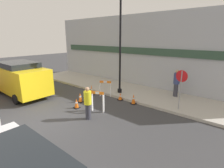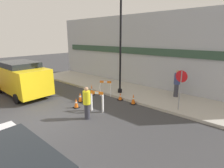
# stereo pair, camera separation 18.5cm
# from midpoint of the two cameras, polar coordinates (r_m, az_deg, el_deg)

# --- Properties ---
(ground_plane) EXTENTS (60.00, 60.00, 0.00)m
(ground_plane) POSITION_cam_midpoint_polar(r_m,az_deg,el_deg) (9.17, -20.22, -10.60)
(ground_plane) COLOR #38383A
(sidewalk_slab) EXTENTS (18.00, 3.32, 0.15)m
(sidewalk_slab) POSITION_cam_midpoint_polar(r_m,az_deg,el_deg) (12.96, 4.16, -1.78)
(sidewalk_slab) COLOR #ADA89E
(sidewalk_slab) RESTS_ON ground_plane
(storefront_facade) EXTENTS (18.00, 0.22, 5.50)m
(storefront_facade) POSITION_cam_midpoint_polar(r_m,az_deg,el_deg) (13.86, 8.77, 10.49)
(storefront_facade) COLOR #A3A8B2
(storefront_facade) RESTS_ON ground_plane
(streetlamp_post) EXTENTS (0.44, 0.44, 6.29)m
(streetlamp_post) POSITION_cam_midpoint_polar(r_m,az_deg,el_deg) (11.45, 3.31, 16.56)
(streetlamp_post) COLOR black
(streetlamp_post) RESTS_ON sidewalk_slab
(stop_sign) EXTENTS (0.60, 0.07, 2.09)m
(stop_sign) POSITION_cam_midpoint_polar(r_m,az_deg,el_deg) (9.47, 22.05, 0.03)
(stop_sign) COLOR gray
(stop_sign) RESTS_ON sidewalk_slab
(barricade_0) EXTENTS (0.71, 0.38, 1.11)m
(barricade_0) POSITION_cam_midpoint_polar(r_m,az_deg,el_deg) (9.23, -4.35, -5.55)
(barricade_0) COLOR white
(barricade_0) RESTS_ON ground_plane
(barricade_1) EXTENTS (0.74, 0.48, 1.06)m
(barricade_1) POSITION_cam_midpoint_polar(r_m,az_deg,el_deg) (11.55, -1.66, -1.33)
(barricade_1) COLOR white
(barricade_1) RESTS_ON ground_plane
(traffic_cone_0) EXTENTS (0.30, 0.30, 0.56)m
(traffic_cone_0) POSITION_cam_midpoint_polar(r_m,az_deg,el_deg) (9.95, -11.09, -6.19)
(traffic_cone_0) COLOR black
(traffic_cone_0) RESTS_ON ground_plane
(traffic_cone_1) EXTENTS (0.30, 0.30, 0.47)m
(traffic_cone_1) POSITION_cam_midpoint_polar(r_m,az_deg,el_deg) (10.95, 3.18, -4.15)
(traffic_cone_1) COLOR black
(traffic_cone_1) RESTS_ON ground_plane
(traffic_cone_2) EXTENTS (0.30, 0.30, 0.61)m
(traffic_cone_2) POSITION_cam_midpoint_polar(r_m,az_deg,el_deg) (10.78, -9.86, -4.30)
(traffic_cone_2) COLOR black
(traffic_cone_2) RESTS_ON ground_plane
(traffic_cone_3) EXTENTS (0.30, 0.30, 0.58)m
(traffic_cone_3) POSITION_cam_midpoint_polar(r_m,az_deg,el_deg) (11.43, -7.89, -3.14)
(traffic_cone_3) COLOR black
(traffic_cone_3) RESTS_ON ground_plane
(traffic_cone_4) EXTENTS (0.30, 0.30, 0.62)m
(traffic_cone_4) POSITION_cam_midpoint_polar(r_m,az_deg,el_deg) (10.36, 7.48, -4.97)
(traffic_cone_4) COLOR black
(traffic_cone_4) RESTS_ON ground_plane
(traffic_cone_5) EXTENTS (0.30, 0.30, 0.74)m
(traffic_cone_5) POSITION_cam_midpoint_polar(r_m,az_deg,el_deg) (11.90, -6.18, -1.96)
(traffic_cone_5) COLOR black
(traffic_cone_5) RESTS_ON ground_plane
(person_worker) EXTENTS (0.46, 0.46, 1.60)m
(person_worker) POSITION_cam_midpoint_polar(r_m,az_deg,el_deg) (8.38, -7.60, -5.89)
(person_worker) COLOR #33333D
(person_worker) RESTS_ON ground_plane
(person_pedestrian) EXTENTS (0.46, 0.46, 1.72)m
(person_pedestrian) POSITION_cam_midpoint_polar(r_m,az_deg,el_deg) (11.69, 20.84, 0.42)
(person_pedestrian) COLOR #33333D
(person_pedestrian) RESTS_ON sidewalk_slab
(work_van) EXTENTS (4.91, 2.17, 2.25)m
(work_van) POSITION_cam_midpoint_polar(r_m,az_deg,el_deg) (13.23, -27.24, 2.10)
(work_van) COLOR yellow
(work_van) RESTS_ON ground_plane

